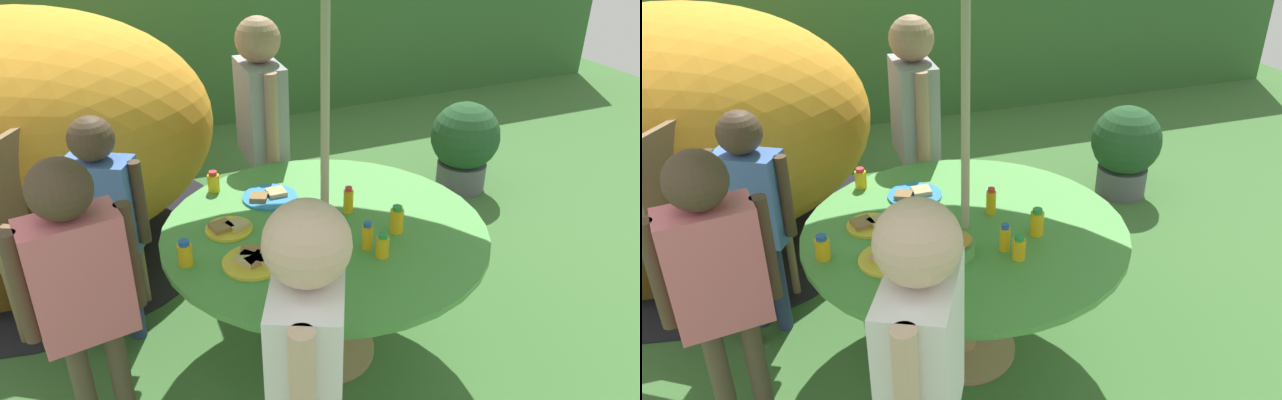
# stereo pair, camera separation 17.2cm
# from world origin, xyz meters

# --- Properties ---
(ground_plane) EXTENTS (10.00, 10.00, 0.02)m
(ground_plane) POSITION_xyz_m (0.00, 0.00, -0.01)
(ground_plane) COLOR #3D6B33
(hedge_backdrop) EXTENTS (9.00, 0.70, 1.62)m
(hedge_backdrop) POSITION_xyz_m (0.00, 3.44, 0.81)
(hedge_backdrop) COLOR #33602D
(hedge_backdrop) RESTS_ON ground_plane
(garden_table) EXTENTS (1.40, 1.40, 0.69)m
(garden_table) POSITION_xyz_m (0.00, 0.00, 0.57)
(garden_table) COLOR tan
(garden_table) RESTS_ON ground_plane
(wooden_chair) EXTENTS (0.66, 0.65, 1.01)m
(wooden_chair) POSITION_xyz_m (-1.11, 0.72, 0.55)
(wooden_chair) COLOR brown
(wooden_chair) RESTS_ON ground_plane
(dome_tent) EXTENTS (2.40, 2.40, 1.41)m
(dome_tent) POSITION_xyz_m (-1.20, 1.62, 0.70)
(dome_tent) COLOR orange
(dome_tent) RESTS_ON ground_plane
(potted_plant) EXTENTS (0.48, 0.48, 0.65)m
(potted_plant) POSITION_xyz_m (1.59, 1.19, 0.35)
(potted_plant) COLOR #595960
(potted_plant) RESTS_ON ground_plane
(child_in_grey_shirt) EXTENTS (0.24, 0.47, 1.40)m
(child_in_grey_shirt) POSITION_xyz_m (0.03, 0.94, 0.90)
(child_in_grey_shirt) COLOR navy
(child_in_grey_shirt) RESTS_ON ground_plane
(child_in_blue_shirt) EXTENTS (0.35, 0.29, 1.15)m
(child_in_blue_shirt) POSITION_xyz_m (-0.86, 0.48, 0.74)
(child_in_blue_shirt) COLOR navy
(child_in_blue_shirt) RESTS_ON ground_plane
(child_in_pink_shirt) EXTENTS (0.42, 0.23, 1.25)m
(child_in_pink_shirt) POSITION_xyz_m (-1.00, -0.15, 0.80)
(child_in_pink_shirt) COLOR brown
(child_in_pink_shirt) RESTS_ON ground_plane
(child_in_white_shirt) EXTENTS (0.33, 0.42, 1.35)m
(child_in_white_shirt) POSITION_xyz_m (-0.44, -0.89, 0.86)
(child_in_white_shirt) COLOR #3F3F47
(child_in_white_shirt) RESTS_ON ground_plane
(snack_bowl) EXTENTS (0.16, 0.16, 0.09)m
(snack_bowl) POSITION_xyz_m (-0.11, -0.19, 0.73)
(snack_bowl) COLOR #66B259
(snack_bowl) RESTS_ON garden_table
(plate_center_back) EXTENTS (0.24, 0.24, 0.03)m
(plate_center_back) POSITION_xyz_m (-0.37, -0.14, 0.70)
(plate_center_back) COLOR yellow
(plate_center_back) RESTS_ON garden_table
(plate_near_left) EXTENTS (0.26, 0.26, 0.03)m
(plate_near_left) POSITION_xyz_m (-0.14, 0.34, 0.70)
(plate_near_left) COLOR #338CD8
(plate_near_left) RESTS_ON garden_table
(plate_front_edge) EXTENTS (0.20, 0.20, 0.03)m
(plate_front_edge) POSITION_xyz_m (-0.39, 0.13, 0.70)
(plate_front_edge) COLOR yellow
(plate_front_edge) RESTS_ON garden_table
(juice_bottle_near_right) EXTENTS (0.06, 0.06, 0.11)m
(juice_bottle_near_right) POSITION_xyz_m (-0.61, -0.05, 0.74)
(juice_bottle_near_right) COLOR yellow
(juice_bottle_near_right) RESTS_ON garden_table
(juice_bottle_far_left) EXTENTS (0.06, 0.06, 0.10)m
(juice_bottle_far_left) POSITION_xyz_m (-0.35, 0.51, 0.74)
(juice_bottle_far_left) COLOR yellow
(juice_bottle_far_left) RESTS_ON garden_table
(juice_bottle_far_right) EXTENTS (0.05, 0.05, 0.12)m
(juice_bottle_far_right) POSITION_xyz_m (0.09, -0.22, 0.75)
(juice_bottle_far_right) COLOR yellow
(juice_bottle_far_right) RESTS_ON garden_table
(juice_bottle_center_front) EXTENTS (0.04, 0.04, 0.13)m
(juice_bottle_center_front) POSITION_xyz_m (0.15, 0.08, 0.75)
(juice_bottle_center_front) COLOR yellow
(juice_bottle_center_front) RESTS_ON garden_table
(juice_bottle_mid_left) EXTENTS (0.06, 0.06, 0.12)m
(juice_bottle_mid_left) POSITION_xyz_m (0.26, -0.16, 0.75)
(juice_bottle_mid_left) COLOR yellow
(juice_bottle_mid_left) RESTS_ON garden_table
(juice_bottle_mid_right) EXTENTS (0.05, 0.05, 0.10)m
(juice_bottle_mid_right) POSITION_xyz_m (0.12, -0.30, 0.74)
(juice_bottle_mid_right) COLOR yellow
(juice_bottle_mid_right) RESTS_ON garden_table
(juice_bottle_back_edge) EXTENTS (0.05, 0.05, 0.13)m
(juice_bottle_back_edge) POSITION_xyz_m (-0.22, -0.48, 0.75)
(juice_bottle_back_edge) COLOR yellow
(juice_bottle_back_edge) RESTS_ON garden_table
(cup_near) EXTENTS (0.07, 0.07, 0.06)m
(cup_near) POSITION_xyz_m (-0.35, -0.49, 0.72)
(cup_near) COLOR #E04C47
(cup_near) RESTS_ON garden_table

